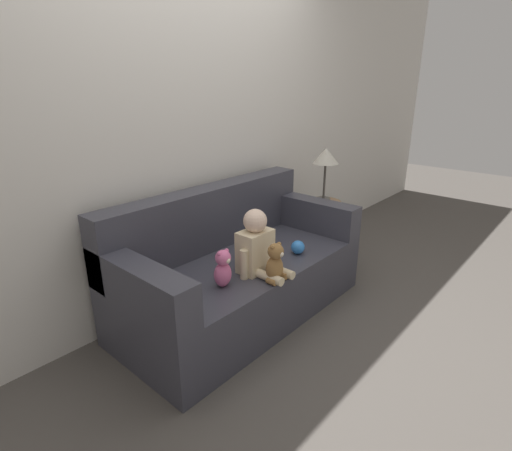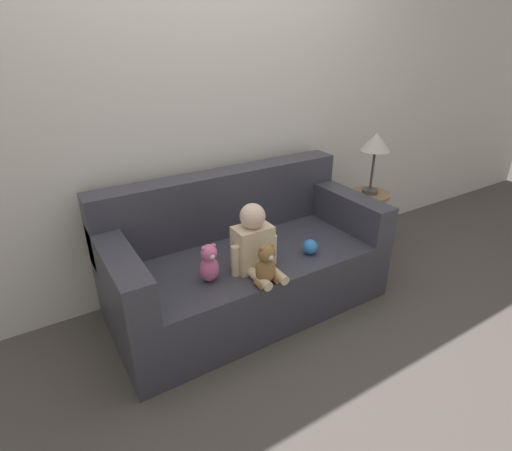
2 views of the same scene
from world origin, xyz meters
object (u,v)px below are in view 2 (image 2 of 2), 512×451
(teddy_bear_brown, at_px, (266,265))
(couch, at_px, (244,261))
(plush_toy_side, at_px, (209,263))
(person_baby, at_px, (254,243))
(side_table, at_px, (373,164))
(toy_ball, at_px, (310,247))

(teddy_bear_brown, bearing_deg, couch, 76.60)
(teddy_bear_brown, bearing_deg, plush_toy_side, 144.17)
(person_baby, bearing_deg, couch, 73.37)
(side_table, bearing_deg, couch, -176.96)
(couch, xyz_separation_m, teddy_bear_brown, (-0.10, -0.41, 0.21))
(plush_toy_side, height_order, toy_ball, plush_toy_side)
(toy_ball, distance_m, side_table, 0.97)
(couch, bearing_deg, side_table, 3.04)
(plush_toy_side, bearing_deg, toy_ball, -4.49)
(person_baby, xyz_separation_m, toy_ball, (0.39, -0.03, -0.12))
(couch, height_order, plush_toy_side, couch)
(teddy_bear_brown, distance_m, toy_ball, 0.43)
(plush_toy_side, xyz_separation_m, toy_ball, (0.66, -0.05, -0.07))
(couch, relative_size, teddy_bear_brown, 7.24)
(plush_toy_side, height_order, side_table, side_table)
(couch, bearing_deg, plush_toy_side, -146.53)
(person_baby, height_order, plush_toy_side, person_baby)
(person_baby, height_order, side_table, side_table)
(person_baby, relative_size, plush_toy_side, 1.76)
(couch, relative_size, person_baby, 4.31)
(toy_ball, bearing_deg, person_baby, 175.03)
(couch, height_order, teddy_bear_brown, couch)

